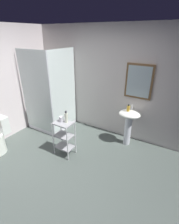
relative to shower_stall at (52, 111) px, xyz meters
The scene contains 9 objects.
ground_plane 1.77m from the shower_stall, 46.08° to the right, with size 4.20×4.20×0.02m, color #4B5450.
wall_back 1.56m from the shower_stall, 27.54° to the left, with size 4.20×0.14×2.50m.
shower_stall is the anchor object (origin of this frame).
pedestal_sink 1.97m from the shower_stall, ahead, with size 0.46×0.37×0.81m.
sink_faucet 2.03m from the shower_stall, 12.00° to the left, with size 0.03×0.03×0.10m, color silver.
storage_cart 1.20m from the shower_stall, 36.48° to the right, with size 0.38×0.28×0.74m.
hand_soap_bottle 1.97m from the shower_stall, ahead, with size 0.06×0.06×0.15m.
lotion_bottle_white 1.27m from the shower_stall, 33.31° to the right, with size 0.06×0.06×0.24m.
rinse_cup 1.18m from the shower_stall, 37.29° to the right, with size 0.08×0.08×0.11m, color silver.
Camera 1 is at (1.65, -1.62, 2.30)m, focal length 26.66 mm.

